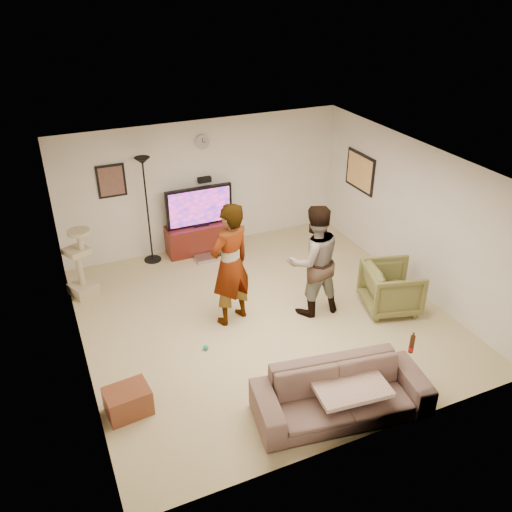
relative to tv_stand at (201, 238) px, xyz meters
name	(u,v)px	position (x,y,z in m)	size (l,w,h in m)	color
floor	(263,316)	(0.19, -2.50, -0.29)	(5.50, 5.50, 0.02)	tan
ceiling	(264,166)	(0.19, -2.50, 2.23)	(5.50, 5.50, 0.02)	silver
wall_back	(204,185)	(0.19, 0.25, 0.97)	(5.50, 0.04, 2.50)	white
wall_front	(369,356)	(0.19, -5.25, 0.97)	(5.50, 0.04, 2.50)	white
wall_left	(72,287)	(-2.56, -2.50, 0.97)	(0.04, 5.50, 2.50)	white
wall_right	(413,216)	(2.94, -2.50, 0.97)	(0.04, 5.50, 2.50)	white
wall_clock	(202,142)	(0.19, 0.22, 1.82)	(0.26, 0.26, 0.04)	silver
wall_speaker	(204,180)	(0.19, 0.19, 1.10)	(0.25, 0.10, 0.10)	black
picture_back	(111,181)	(-1.51, 0.23, 1.32)	(0.42, 0.03, 0.52)	brown
picture_right	(360,172)	(2.92, -0.90, 1.22)	(0.03, 0.78, 0.62)	tan
tv_stand	(201,238)	(0.00, 0.00, 0.00)	(1.34, 0.45, 0.56)	#49160F
console_box	(206,258)	(-0.05, -0.40, -0.24)	(0.40, 0.30, 0.07)	#B8BAC6
tv	(199,206)	(0.00, 0.00, 0.66)	(1.29, 0.08, 0.76)	black
tv_screen	(200,207)	(0.00, -0.04, 0.66)	(1.18, 0.01, 0.67)	#D72D71
floor_lamp	(148,211)	(-0.98, 0.01, 0.73)	(0.32, 0.32, 2.03)	black
cat_tree	(79,263)	(-2.34, -0.68, 0.33)	(0.39, 0.39, 1.22)	tan
person_left	(230,265)	(-0.30, -2.39, 0.72)	(0.73, 0.48, 1.99)	gray
person_right	(313,261)	(0.96, -2.67, 0.64)	(0.90, 0.70, 1.84)	#315B7C
sofa	(341,393)	(0.21, -4.79, 0.04)	(2.16, 0.84, 0.63)	brown
throw_blanket	(349,384)	(0.31, -4.79, 0.15)	(0.90, 0.70, 0.06)	beige
beer_bottle	(412,344)	(1.20, -4.79, 0.48)	(0.06, 0.06, 0.25)	#381C0B
armchair	(391,288)	(2.16, -3.13, 0.11)	(0.83, 0.85, 0.77)	brown
side_table	(128,401)	(-2.21, -3.72, -0.10)	(0.54, 0.41, 0.36)	brown
toy_ball	(206,348)	(-0.93, -2.95, -0.24)	(0.08, 0.08, 0.08)	#149E8F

